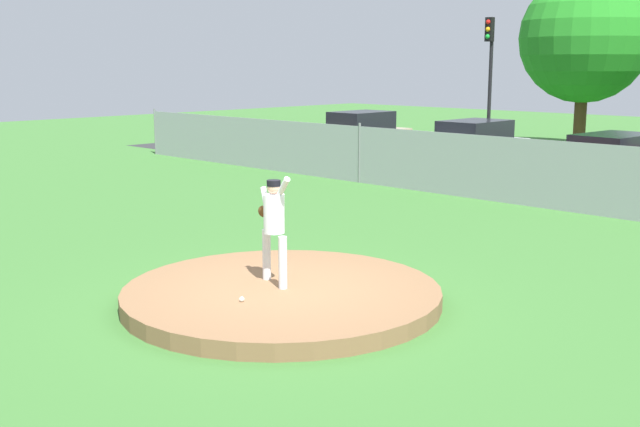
# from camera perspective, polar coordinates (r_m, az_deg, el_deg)

# --- Properties ---
(ground_plane) EXTENTS (80.00, 80.00, 0.00)m
(ground_plane) POSITION_cam_1_polar(r_m,az_deg,el_deg) (16.47, 12.68, -1.92)
(ground_plane) COLOR #386B2D
(pitchers_mound) EXTENTS (4.82, 4.82, 0.25)m
(pitchers_mound) POSITION_cam_1_polar(r_m,az_deg,el_deg) (11.89, -2.80, -5.99)
(pitchers_mound) COLOR brown
(pitchers_mound) RESTS_ON ground_plane
(pitcher_youth) EXTENTS (0.80, 0.32, 1.70)m
(pitcher_youth) POSITION_cam_1_polar(r_m,az_deg,el_deg) (11.83, -3.41, -0.50)
(pitcher_youth) COLOR silver
(pitcher_youth) RESTS_ON pitchers_mound
(baseball) EXTENTS (0.07, 0.07, 0.07)m
(baseball) POSITION_cam_1_polar(r_m,az_deg,el_deg) (11.20, -5.75, -6.26)
(baseball) COLOR white
(baseball) RESTS_ON pitchers_mound
(chainlink_fence) EXTENTS (36.42, 0.07, 1.82)m
(chainlink_fence) POSITION_cam_1_polar(r_m,az_deg,el_deg) (19.79, 18.90, 2.42)
(chainlink_fence) COLOR gray
(chainlink_fence) RESTS_ON ground_plane
(parked_car_champagne) EXTENTS (1.78, 4.19, 1.78)m
(parked_car_champagne) POSITION_cam_1_polar(r_m,az_deg,el_deg) (30.09, 3.04, 5.67)
(parked_car_champagne) COLOR tan
(parked_car_champagne) RESTS_ON ground_plane
(parked_car_red) EXTENTS (2.10, 4.63, 1.60)m
(parked_car_red) POSITION_cam_1_polar(r_m,az_deg,el_deg) (24.09, 20.66, 3.51)
(parked_car_red) COLOR #A81919
(parked_car_red) RESTS_ON ground_plane
(parked_car_white) EXTENTS (1.83, 4.33, 1.70)m
(parked_car_white) POSITION_cam_1_polar(r_m,az_deg,el_deg) (27.01, 11.22, 4.81)
(parked_car_white) COLOR silver
(parked_car_white) RESTS_ON ground_plane
(traffic_cone_orange) EXTENTS (0.40, 0.40, 0.55)m
(traffic_cone_orange) POSITION_cam_1_polar(r_m,az_deg,el_deg) (28.75, 4.96, 4.24)
(traffic_cone_orange) COLOR orange
(traffic_cone_orange) RESTS_ON asphalt_strip
(traffic_light_near) EXTENTS (0.28, 0.46, 5.31)m
(traffic_light_near) POSITION_cam_1_polar(r_m,az_deg,el_deg) (31.17, 12.31, 10.70)
(traffic_light_near) COLOR black
(traffic_light_near) RESTS_ON ground_plane
(tree_leaning_west) EXTENTS (5.36, 5.36, 7.31)m
(tree_leaning_west) POSITION_cam_1_polar(r_m,az_deg,el_deg) (34.83, 18.82, 12.04)
(tree_leaning_west) COLOR #4C331E
(tree_leaning_west) RESTS_ON ground_plane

